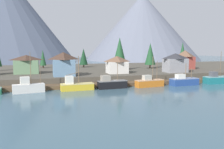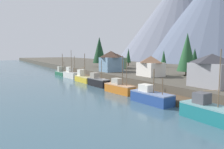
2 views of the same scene
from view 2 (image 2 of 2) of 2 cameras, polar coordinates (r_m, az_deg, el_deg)
ground_plane at (r=68.49m, az=12.92°, el=-2.11°), size 400.00×400.00×1.00m
dock at (r=57.46m, az=-0.14°, el=-2.52°), size 80.00×4.00×1.60m
shoreline_bank at (r=77.03m, az=19.41°, el=-0.08°), size 400.00×56.00×2.50m
mountain_west_peak at (r=214.18m, az=18.09°, el=14.28°), size 120.11×120.11×80.69m
mountain_central_peak at (r=186.27m, az=26.87°, el=14.11°), size 113.82×113.82×73.84m
fishing_boat_green at (r=84.98m, az=-13.48°, el=0.55°), size 8.35×3.31×8.41m
fishing_boat_white at (r=75.35m, az=-11.18°, el=0.09°), size 7.55×3.37×9.77m
fishing_boat_yellow at (r=64.83m, az=-7.66°, el=-0.98°), size 8.33×3.13×8.66m
fishing_boat_black at (r=56.45m, az=-3.81°, el=-1.90°), size 7.90×2.99×7.07m
fishing_boat_orange at (r=47.13m, az=1.96°, el=-3.63°), size 8.27×3.41×8.32m
fishing_boat_blue at (r=38.63m, az=10.54°, el=-5.94°), size 8.39×3.61×6.25m
fishing_boat_teal at (r=31.43m, az=24.81°, el=-9.12°), size 7.69×3.26×9.59m
house_green at (r=85.40m, az=1.31°, el=3.74°), size 7.74×5.32×5.95m
house_white at (r=58.91m, az=10.45°, el=2.33°), size 6.59×5.49×5.56m
house_blue at (r=71.27m, az=-0.26°, el=3.66°), size 6.43×6.56×6.96m
house_grey at (r=44.00m, az=25.31°, el=1.07°), size 7.43×5.44×6.36m
conifer_near_left at (r=62.99m, az=19.66°, el=5.73°), size 5.26×5.26×11.96m
conifer_near_right at (r=94.14m, az=-3.45°, el=6.65°), size 5.87×5.87×13.21m
conifer_mid_left at (r=94.66m, az=13.83°, el=4.51°), size 2.55×2.55×7.42m
conifer_mid_right at (r=101.37m, az=4.46°, el=5.14°), size 2.47×2.47×8.28m
conifer_back_left at (r=82.97m, az=21.47°, el=4.25°), size 3.54×3.54×7.95m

